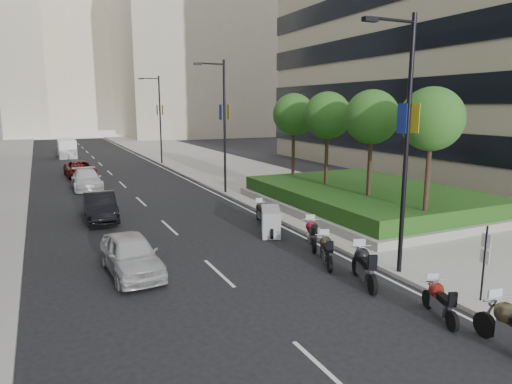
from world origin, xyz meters
TOP-DOWN VIEW (x-y plane):
  - ground at (0.00, 0.00)m, footprint 160.00×160.00m
  - sidewalk_right at (9.00, 30.00)m, footprint 10.00×100.00m
  - lane_edge at (3.70, 30.00)m, footprint 0.12×100.00m
  - lane_centre at (-1.50, 30.00)m, footprint 0.12×100.00m
  - building_cream_right at (22.00, 80.00)m, footprint 28.00×24.00m
  - building_cream_centre at (2.00, 120.00)m, footprint 30.00×24.00m
  - planter at (10.00, 10.00)m, footprint 10.00×14.00m
  - hedge at (10.00, 10.00)m, footprint 9.40×13.40m
  - tree_0 at (8.50, 4.00)m, footprint 2.80×2.80m
  - tree_1 at (8.50, 8.00)m, footprint 2.80×2.80m
  - tree_2 at (8.50, 12.00)m, footprint 2.80×2.80m
  - tree_3 at (8.50, 16.00)m, footprint 2.80×2.80m
  - lamp_post_0 at (4.14, 1.00)m, footprint 2.34×0.45m
  - lamp_post_1 at (4.14, 18.00)m, footprint 2.34×0.45m
  - lamp_post_2 at (4.14, 36.00)m, footprint 2.34×0.45m
  - parking_sign at (4.80, -2.00)m, footprint 0.06×0.32m
  - motorcycle_1 at (2.93, -2.11)m, footprint 0.88×1.92m
  - motorcycle_2 at (2.62, 0.90)m, footprint 1.08×2.31m
  - motorcycle_3 at (2.57, 3.09)m, footprint 1.04×2.00m
  - motorcycle_4 at (3.25, 5.21)m, footprint 1.10×2.07m
  - motorcycle_5 at (2.54, 7.71)m, footprint 1.61×2.23m
  - motorcycle_6 at (3.07, 9.83)m, footprint 0.76×2.05m
  - car_a at (-4.38, 5.30)m, footprint 1.94×4.36m
  - car_b at (-4.40, 14.15)m, footprint 1.70×4.47m
  - car_c at (-4.16, 24.14)m, footprint 2.05×4.90m
  - car_d at (-4.11, 30.65)m, footprint 2.53×4.96m
  - delivery_van at (-4.21, 47.19)m, footprint 1.90×4.99m

SIDE VIEW (x-z plane):
  - ground at x=0.00m, z-range 0.00..0.00m
  - lane_edge at x=3.70m, z-range 0.00..0.01m
  - lane_centre at x=-1.50m, z-range 0.00..0.01m
  - sidewalk_right at x=9.00m, z-range 0.00..0.15m
  - planter at x=10.00m, z-range 0.15..0.55m
  - motorcycle_1 at x=2.93m, z-range 0.03..1.03m
  - motorcycle_6 at x=3.07m, z-range 0.04..1.07m
  - motorcycle_3 at x=2.57m, z-range 0.04..1.10m
  - motorcycle_4 at x=3.25m, z-range 0.04..1.15m
  - motorcycle_5 at x=2.54m, z-range 0.00..1.26m
  - motorcycle_2 at x=2.62m, z-range 0.04..1.25m
  - car_d at x=-4.11m, z-range 0.00..1.34m
  - car_c at x=-4.16m, z-range 0.00..1.42m
  - car_b at x=-4.40m, z-range 0.00..1.46m
  - car_a at x=-4.38m, z-range 0.00..1.46m
  - hedge at x=10.00m, z-range 0.55..1.35m
  - delivery_van at x=-4.21m, z-range -0.07..2.02m
  - parking_sign at x=4.80m, z-range 0.21..2.71m
  - lamp_post_0 at x=4.14m, z-range 0.57..9.57m
  - lamp_post_1 at x=4.14m, z-range 0.57..9.57m
  - lamp_post_2 at x=4.14m, z-range 0.57..9.57m
  - tree_0 at x=8.50m, z-range 2.27..8.57m
  - tree_1 at x=8.50m, z-range 2.27..8.57m
  - tree_2 at x=8.50m, z-range 2.27..8.57m
  - tree_3 at x=8.50m, z-range 2.27..8.57m
  - building_cream_right at x=22.00m, z-range 0.00..36.00m
  - building_cream_centre at x=2.00m, z-range 0.00..38.00m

